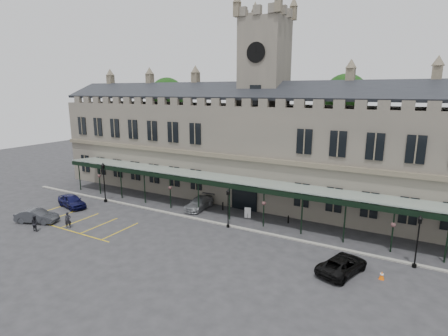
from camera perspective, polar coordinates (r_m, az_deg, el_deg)
The scene contains 21 objects.
ground at distance 32.87m, azimuth -5.23°, elevation -12.28°, with size 140.00×140.00×0.00m, color #2A2A2D.
station_building at distance 44.45m, azimuth 6.26°, elevation 3.01°, with size 60.00×10.36×17.30m.
clock_tower at distance 43.94m, azimuth 6.51°, elevation 11.60°, with size 5.60×5.60×24.80m.
canopy at distance 37.96m, azimuth 1.08°, elevation -4.89°, with size 50.00×4.10×4.30m.
kerb at distance 37.12m, azimuth -0.38°, elevation -9.13°, with size 60.00×0.40×0.12m, color gray.
parking_markings at distance 41.02m, azimuth -23.02°, elevation -8.12°, with size 16.00×6.00×0.01m, color gold, non-canonical shape.
tree_behind_left at distance 63.05m, azimuth -9.24°, elevation 11.51°, with size 6.00×6.00×16.00m.
tree_behind_mid at distance 50.32m, azimuth 19.20°, elevation 10.77°, with size 6.00×6.00×16.00m.
lamp_post_left at distance 46.01m, azimuth -19.02°, elevation -1.68°, with size 0.48×0.48×5.08m.
lamp_post_mid at distance 35.62m, azimuth 0.67°, elevation -6.03°, with size 0.39×0.39×4.09m.
lamp_post_right at distance 31.63m, azimuth 29.10°, elevation -9.79°, with size 0.42×0.42×4.40m.
traffic_cone at distance 29.63m, azimuth 24.36°, elevation -15.68°, with size 0.39×0.39×0.63m.
sign_board at distance 38.90m, azimuth 3.89°, elevation -7.30°, with size 0.69×0.23×1.20m.
bollard_left at distance 41.28m, azimuth -0.20°, elevation -6.25°, with size 0.17×0.17×0.94m, color black.
bollard_right at distance 37.99m, azimuth 10.46°, elevation -8.26°, with size 0.15×0.15×0.83m, color black.
car_left_a at distance 46.00m, azimuth -23.60°, elevation -4.95°, with size 1.83×4.55×1.55m, color #0D0E3A.
car_left_b at distance 42.44m, azimuth -28.26°, elevation -6.92°, with size 1.53×4.38×1.44m, color #35373D.
car_taxi at distance 41.77m, azimuth -4.07°, elevation -5.74°, with size 1.94×4.76×1.38m, color gray.
car_van at distance 29.33m, azimuth 18.75°, elevation -14.70°, with size 2.22×4.80×1.34m, color black.
person_a at distance 39.30m, azimuth -24.12°, elevation -7.80°, with size 0.62×0.41×1.70m, color black.
person_b at distance 40.07m, azimuth -28.48°, elevation -7.93°, with size 0.77×0.60×1.59m, color black.
Camera 1 is at (17.06, -24.49, 13.76)m, focal length 28.00 mm.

